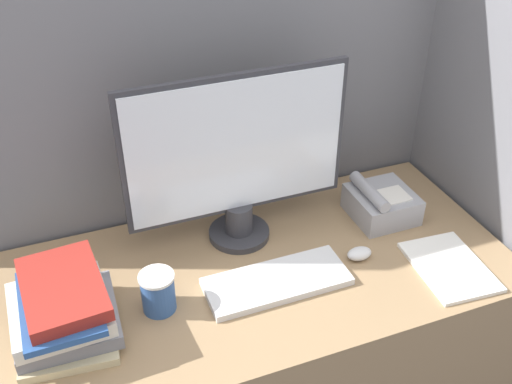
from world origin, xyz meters
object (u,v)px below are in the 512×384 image
Objects in this scene: mouse at (359,254)px; keyboard at (277,281)px; monitor at (237,160)px; book_stack at (64,310)px; coffee_cup at (158,292)px; desk_telephone at (381,203)px.

keyboard is at bearing -176.67° from mouse.
mouse reaches higher than keyboard.
monitor is 0.43m from mouse.
book_stack is at bearing 179.05° from mouse.
coffee_cup is 0.73m from desk_telephone.
coffee_cup is 0.60× the size of desk_telephone.
keyboard is 5.35× the size of mouse.
coffee_cup is at bearing 178.78° from mouse.
mouse is (0.25, 0.01, 0.01)m from keyboard.
book_stack is at bearing 177.00° from keyboard.
coffee_cup reaches higher than mouse.
monitor reaches higher than book_stack.
book_stack is (-0.22, 0.00, 0.02)m from coffee_cup.
desk_telephone is (0.16, 0.15, 0.03)m from mouse.
desk_telephone reaches higher than coffee_cup.
monitor is 3.44× the size of desk_telephone.
coffee_cup is at bearing -144.19° from monitor.
mouse is 0.79m from book_stack.
keyboard is 0.25m from mouse.
book_stack is at bearing -158.05° from monitor.
desk_telephone is at bearing 11.08° from coffee_cup.
coffee_cup is (-0.29, -0.21, -0.20)m from monitor.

